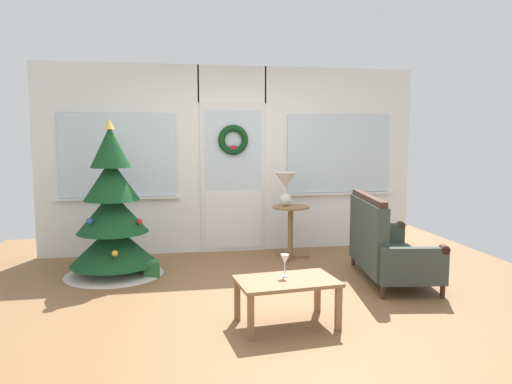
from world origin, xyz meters
name	(u,v)px	position (x,y,z in m)	size (l,w,h in m)	color
ground_plane	(261,297)	(0.00, 0.00, 0.00)	(6.76, 6.76, 0.00)	brown
back_wall_with_door	(232,159)	(0.00, 2.08, 1.28)	(5.20, 0.19, 2.55)	white
christmas_tree	(113,220)	(-1.53, 1.12, 0.64)	(1.13, 1.13, 1.80)	#4C331E
settee_sofa	(384,247)	(1.47, 0.34, 0.38)	(0.89, 1.49, 0.96)	#3D281C
side_table	(291,221)	(0.68, 1.47, 0.49)	(0.50, 0.48, 0.70)	#8E6642
table_lamp	(286,184)	(0.62, 1.51, 0.98)	(0.28, 0.28, 0.44)	silver
coffee_table	(287,286)	(0.08, -0.74, 0.34)	(0.89, 0.60, 0.40)	#8E6642
wine_glass	(285,260)	(0.08, -0.65, 0.54)	(0.08, 0.08, 0.20)	silver
gift_box	(152,269)	(-1.09, 0.95, 0.09)	(0.18, 0.16, 0.18)	#266633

